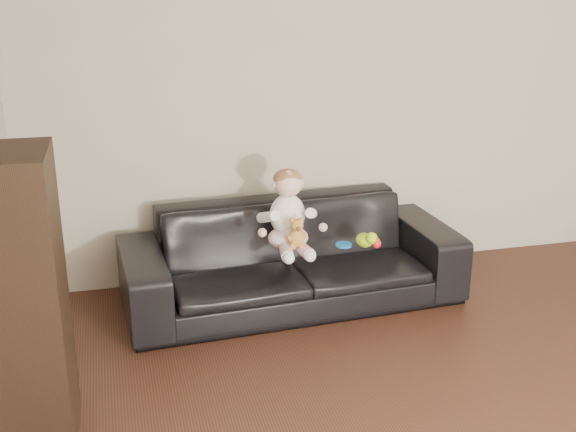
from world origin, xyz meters
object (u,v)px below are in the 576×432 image
object	(u,v)px
toy_rattle	(376,244)
toy_blue_disc	(344,245)
teddy_bear	(296,233)
toy_green	(364,240)
cabinet	(24,301)
baby	(289,215)
sofa	(292,256)

from	to	relation	value
toy_rattle	toy_blue_disc	size ratio (longest dim) A/B	0.57
teddy_bear	toy_rattle	distance (m)	0.56
toy_green	toy_blue_disc	size ratio (longest dim) A/B	1.22
toy_green	cabinet	bearing A→B (deg)	-155.44
cabinet	toy_green	bearing A→B (deg)	25.72
cabinet	toy_green	size ratio (longest dim) A/B	10.64
toy_green	toy_rattle	world-z (taller)	toy_green
baby	teddy_bear	bearing A→B (deg)	-85.77
cabinet	teddy_bear	bearing A→B (deg)	30.12
sofa	toy_rattle	xyz separation A→B (m)	(0.50, -0.25, 0.13)
cabinet	teddy_bear	world-z (taller)	cabinet
baby	teddy_bear	size ratio (longest dim) A/B	2.71
sofa	baby	world-z (taller)	baby
teddy_bear	toy_blue_disc	bearing A→B (deg)	16.09
baby	toy_rattle	distance (m)	0.61
teddy_bear	toy_blue_disc	xyz separation A→B (m)	(0.35, 0.12, -0.16)
toy_green	sofa	bearing A→B (deg)	154.19
baby	toy_green	bearing A→B (deg)	-9.57
teddy_bear	toy_rattle	xyz separation A→B (m)	(0.55, 0.03, -0.13)
baby	toy_green	world-z (taller)	baby
baby	cabinet	bearing A→B (deg)	-145.80
teddy_bear	toy_green	size ratio (longest dim) A/B	1.47
cabinet	toy_rattle	size ratio (longest dim) A/B	22.75
sofa	toy_rattle	bearing A→B (deg)	-29.93
baby	teddy_bear	world-z (taller)	baby
sofa	teddy_bear	distance (m)	0.39
baby	toy_blue_disc	world-z (taller)	baby
sofa	toy_green	world-z (taller)	sofa
toy_green	teddy_bear	bearing A→B (deg)	-171.44
cabinet	toy_green	xyz separation A→B (m)	(2.00, 0.91, -0.23)
cabinet	teddy_bear	distance (m)	1.74
sofa	toy_green	distance (m)	0.51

